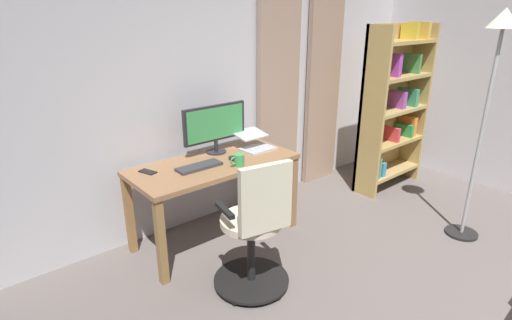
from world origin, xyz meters
name	(u,v)px	position (x,y,z in m)	size (l,w,h in m)	color
back_room_partition	(234,66)	(0.00, -2.63, 1.43)	(5.08, 0.10, 2.86)	silver
curtain_left_panel	(324,77)	(-1.17, -2.52, 1.22)	(0.50, 0.06, 2.44)	tan
curtain_right_panel	(279,84)	(-0.48, -2.52, 1.22)	(0.53, 0.06, 2.44)	tan
desk	(215,173)	(0.58, -2.16, 0.63)	(1.42, 0.63, 0.73)	#906542
office_chair	(255,232)	(0.78, -1.39, 0.48)	(0.56, 0.56, 1.02)	black
computer_monitor	(215,125)	(0.43, -2.36, 0.98)	(0.63, 0.18, 0.43)	#232328
computer_keyboard	(199,167)	(0.75, -2.13, 0.74)	(0.38, 0.13, 0.02)	#333338
laptop	(255,143)	(0.10, -2.21, 0.78)	(0.30, 0.33, 0.15)	#B7BCC1
computer_mouse	(233,158)	(0.43, -2.10, 0.74)	(0.06, 0.10, 0.04)	#232328
cell_phone_by_monitor	(148,172)	(1.11, -2.31, 0.73)	(0.07, 0.14, 0.01)	black
mug_coffee	(239,160)	(0.47, -1.97, 0.78)	(0.13, 0.09, 0.10)	#3D9951
bookshelf	(392,108)	(-1.62, -1.91, 0.91)	(0.90, 0.30, 1.82)	tan
floor_lamp	(494,72)	(-1.17, -0.77, 1.47)	(0.28, 0.28, 1.94)	black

